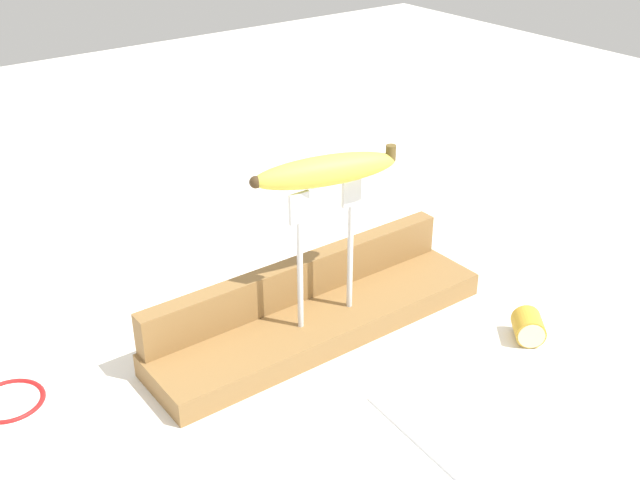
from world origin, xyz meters
TOP-DOWN VIEW (x-y plane):
  - ground_plane at (0.00, 0.00)m, footprint 3.00×3.00m
  - wooden_board at (0.00, 0.00)m, footprint 0.45×0.11m
  - board_backstop at (0.00, 0.04)m, footprint 0.44×0.02m
  - fork_stand_center at (0.00, -0.01)m, footprint 0.10×0.01m
  - banana_raised_center at (-0.00, -0.01)m, footprint 0.18×0.08m
  - fork_fallen_near at (-0.04, -0.26)m, footprint 0.03×0.19m
  - fork_fallen_far at (0.22, 0.33)m, footprint 0.14×0.16m
  - banana_chunk_near at (0.19, -0.17)m, footprint 0.05×0.05m
  - wire_coil at (-0.36, 0.10)m, footprint 0.08×0.08m

SIDE VIEW (x-z plane):
  - ground_plane at x=0.00m, z-range 0.00..0.00m
  - wire_coil at x=-0.36m, z-range 0.00..0.01m
  - fork_fallen_far at x=0.22m, z-range 0.00..0.01m
  - fork_fallen_near at x=-0.04m, z-range 0.00..0.01m
  - wooden_board at x=0.00m, z-range 0.00..0.03m
  - banana_chunk_near at x=0.19m, z-range 0.00..0.04m
  - board_backstop at x=0.00m, z-range 0.03..0.08m
  - fork_stand_center at x=0.00m, z-range 0.05..0.22m
  - banana_raised_center at x=0.00m, z-range 0.20..0.24m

